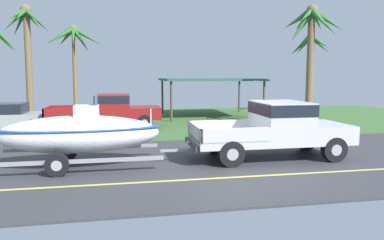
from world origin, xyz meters
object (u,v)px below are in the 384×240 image
palm_tree_mid (310,52)px  boat_on_trailer (78,134)px  pickup_truck_towing (280,127)px  parked_pickup_background (112,109)px  palm_tree_near_left (311,34)px  parked_sedan_near (3,117)px  palm_tree_near_right (73,44)px  palm_tree_far_left (27,34)px  carport_awning (209,80)px

palm_tree_mid → boat_on_trailer: bearing=-138.8°
boat_on_trailer → pickup_truck_towing: bearing=-0.0°
pickup_truck_towing → parked_pickup_background: size_ratio=0.92×
pickup_truck_towing → palm_tree_near_left: bearing=54.6°
palm_tree_near_left → palm_tree_mid: size_ratio=1.11×
parked_sedan_near → palm_tree_near_right: 7.17m
boat_on_trailer → palm_tree_near_left: 13.20m
parked_sedan_near → boat_on_trailer: bearing=-60.6°
pickup_truck_towing → palm_tree_near_left: size_ratio=0.85×
pickup_truck_towing → palm_tree_near_left: 8.62m
parked_pickup_background → boat_on_trailer: bearing=-95.6°
palm_tree_far_left → pickup_truck_towing: bearing=-50.0°
carport_awning → parked_pickup_background: bearing=-145.6°
pickup_truck_towing → palm_tree_mid: palm_tree_mid is taller
palm_tree_far_left → palm_tree_near_left: bearing=-23.5°
palm_tree_near_right → boat_on_trailer: bearing=-82.5°
pickup_truck_towing → palm_tree_far_left: bearing=130.0°
parked_sedan_near → palm_tree_mid: (18.94, 4.49, 3.73)m
parked_pickup_background → palm_tree_near_left: size_ratio=0.93×
boat_on_trailer → palm_tree_near_right: palm_tree_near_right is taller
parked_pickup_background → parked_sedan_near: 5.34m
pickup_truck_towing → parked_sedan_near: size_ratio=1.24×
palm_tree_near_left → palm_tree_mid: 7.19m
parked_sedan_near → palm_tree_near_left: size_ratio=0.69×
parked_sedan_near → palm_tree_near_left: (15.49, -1.80, 4.22)m
boat_on_trailer → parked_sedan_near: bearing=119.4°
parked_sedan_near → palm_tree_near_right: palm_tree_near_right is taller
palm_tree_near_right → pickup_truck_towing: bearing=-58.2°
pickup_truck_towing → palm_tree_far_left: 17.43m
boat_on_trailer → palm_tree_near_left: size_ratio=0.95×
parked_sedan_near → palm_tree_mid: bearing=13.3°
parked_sedan_near → palm_tree_far_left: size_ratio=0.62×
palm_tree_near_right → palm_tree_far_left: (-2.64, -0.32, 0.52)m
boat_on_trailer → carport_awning: carport_awning is taller
parked_sedan_near → pickup_truck_towing: bearing=-36.2°
boat_on_trailer → parked_sedan_near: (-4.56, 8.09, -0.34)m
carport_awning → palm_tree_near_right: bearing=171.8°
parked_pickup_background → carport_awning: bearing=34.4°
parked_sedan_near → palm_tree_far_left: palm_tree_far_left is taller
parked_sedan_near → carport_awning: 12.31m
pickup_truck_towing → palm_tree_near_right: palm_tree_near_right is taller
pickup_truck_towing → parked_sedan_near: 13.68m
palm_tree_near_right → palm_tree_mid: palm_tree_near_right is taller
pickup_truck_towing → palm_tree_mid: bearing=57.9°
pickup_truck_towing → parked_pickup_background: bearing=126.3°
parked_sedan_near → palm_tree_far_left: 6.70m
palm_tree_near_left → palm_tree_near_right: bearing=151.1°
pickup_truck_towing → boat_on_trailer: bearing=180.0°
boat_on_trailer → carport_awning: (6.97, 12.02, 1.43)m
palm_tree_mid → palm_tree_near_right: bearing=177.5°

